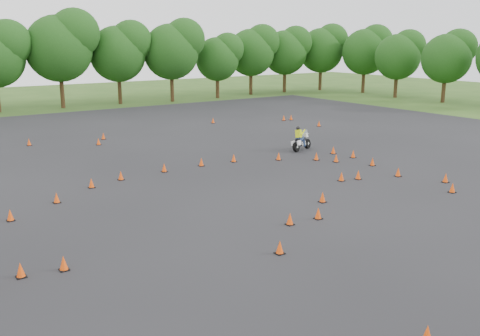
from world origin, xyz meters
name	(u,v)px	position (x,y,z in m)	size (l,w,h in m)	color
ground	(295,215)	(0.00, 0.00, 0.00)	(140.00, 140.00, 0.00)	#2D5119
asphalt_pad	(217,183)	(0.00, 6.00, 0.01)	(62.00, 62.00, 0.00)	black
treeline	(64,66)	(1.30, 34.47, 4.55)	(87.24, 32.24, 10.56)	#194213
traffic_cones	(219,177)	(0.34, 6.38, 0.23)	(36.79, 33.19, 0.45)	#ED4809
rider_yellow	(303,138)	(8.92, 9.79, 0.80)	(2.05, 0.63, 1.58)	#C1D112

